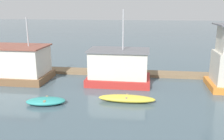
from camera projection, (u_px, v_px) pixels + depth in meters
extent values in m
plane|color=#475B66|center=(114.00, 82.00, 22.76)|extent=(200.00, 200.00, 0.00)
cube|color=#846B4C|center=(117.00, 73.00, 25.44)|extent=(33.80, 1.81, 0.30)
cube|color=brown|center=(19.00, 77.00, 23.34)|extent=(5.70, 3.93, 0.64)
cube|color=silver|center=(17.00, 60.00, 22.95)|extent=(5.17, 3.39, 2.48)
cube|color=brown|center=(16.00, 46.00, 22.62)|extent=(5.47, 3.69, 0.12)
cylinder|color=#B2B2B7|center=(27.00, 32.00, 22.12)|extent=(0.12, 0.12, 2.57)
cube|color=red|center=(119.00, 80.00, 22.34)|extent=(5.54, 3.49, 0.64)
cube|color=silver|center=(119.00, 64.00, 21.97)|extent=(4.98, 2.93, 2.31)
cube|color=slate|center=(119.00, 50.00, 21.66)|extent=(5.28, 3.23, 0.12)
cylinder|color=#B2B2B7|center=(123.00, 30.00, 21.17)|extent=(0.12, 0.12, 3.39)
ellipsoid|color=teal|center=(46.00, 101.00, 17.61)|extent=(2.98, 1.89, 0.47)
cube|color=#997F60|center=(46.00, 99.00, 17.57)|extent=(0.39, 1.15, 0.08)
ellipsoid|color=yellow|center=(127.00, 99.00, 18.03)|extent=(4.12, 1.08, 0.51)
cube|color=#997F60|center=(127.00, 96.00, 17.98)|extent=(0.17, 0.89, 0.08)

